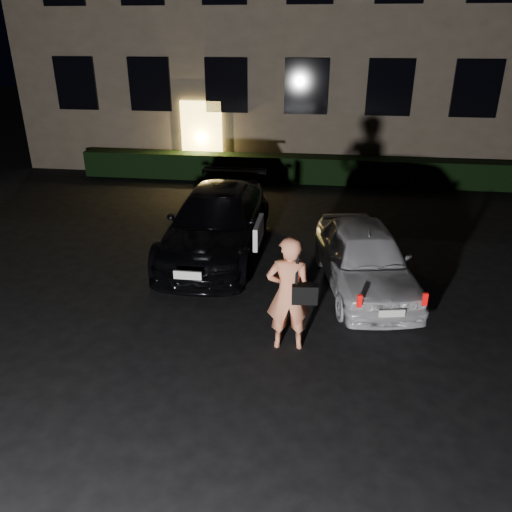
# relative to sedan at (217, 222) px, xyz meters

# --- Properties ---
(ground) EXTENTS (80.00, 80.00, 0.00)m
(ground) POSITION_rel_sedan_xyz_m (1.60, -4.37, -0.70)
(ground) COLOR black
(ground) RESTS_ON ground
(hedge) EXTENTS (15.00, 0.70, 0.85)m
(hedge) POSITION_rel_sedan_xyz_m (1.60, 6.13, -0.28)
(hedge) COLOR black
(hedge) RESTS_ON ground
(sedan) EXTENTS (2.09, 4.96, 1.41)m
(sedan) POSITION_rel_sedan_xyz_m (0.00, 0.00, 0.00)
(sedan) COLOR black
(sedan) RESTS_ON ground
(hatch) EXTENTS (2.17, 3.94, 1.27)m
(hatch) POSITION_rel_sedan_xyz_m (3.16, -1.34, -0.07)
(hatch) COLOR silver
(hatch) RESTS_ON ground
(man) EXTENTS (0.81, 0.52, 1.89)m
(man) POSITION_rel_sedan_xyz_m (1.88, -3.56, 0.24)
(man) COLOR #E07E57
(man) RESTS_ON ground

